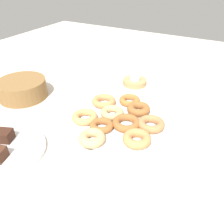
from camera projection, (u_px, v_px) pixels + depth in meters
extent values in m
plane|color=beige|center=(120.00, 125.00, 0.79)|extent=(2.40, 2.40, 0.00)
cylinder|color=silver|center=(120.00, 123.00, 0.78)|extent=(0.30, 0.30, 0.01)
torus|color=#B27547|center=(151.00, 124.00, 0.75)|extent=(0.12, 0.12, 0.03)
torus|color=#C6844C|center=(137.00, 139.00, 0.69)|extent=(0.11, 0.11, 0.03)
torus|color=#C6844C|center=(104.00, 101.00, 0.87)|extent=(0.10, 0.10, 0.02)
torus|color=tan|center=(85.00, 117.00, 0.78)|extent=(0.12, 0.12, 0.02)
torus|color=#995B2D|center=(126.00, 123.00, 0.75)|extent=(0.11, 0.11, 0.02)
torus|color=#995B2D|center=(138.00, 109.00, 0.82)|extent=(0.12, 0.12, 0.03)
torus|color=#995B2D|center=(102.00, 126.00, 0.74)|extent=(0.11, 0.11, 0.02)
torus|color=tan|center=(92.00, 138.00, 0.69)|extent=(0.11, 0.11, 0.03)
torus|color=#AD6B33|center=(130.00, 100.00, 0.88)|extent=(0.11, 0.11, 0.02)
torus|color=tan|center=(112.00, 113.00, 0.81)|extent=(0.11, 0.11, 0.02)
cylinder|color=silver|center=(5.00, 150.00, 0.67)|extent=(0.23, 0.23, 0.01)
cube|color=#381E14|center=(4.00, 136.00, 0.69)|extent=(0.05, 0.06, 0.03)
cylinder|color=tan|center=(135.00, 82.00, 1.04)|extent=(0.11, 0.11, 0.02)
cylinder|color=silver|center=(135.00, 78.00, 1.03)|extent=(0.05, 0.05, 0.01)
cylinder|color=brown|center=(22.00, 89.00, 0.93)|extent=(0.27, 0.27, 0.07)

